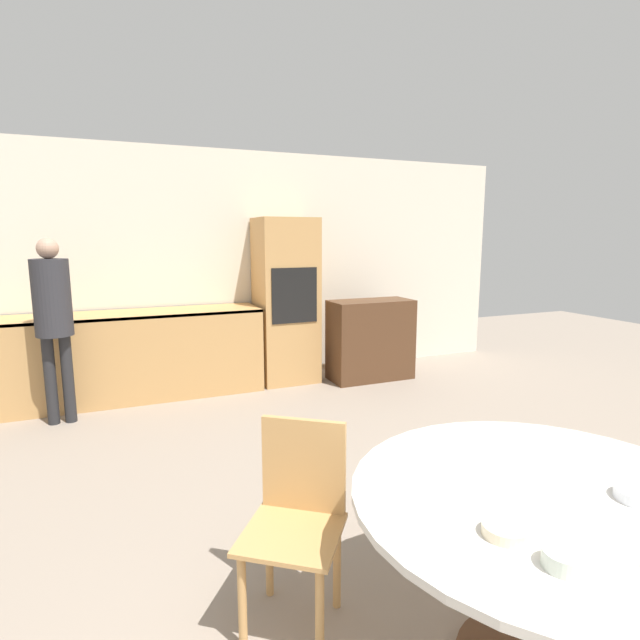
{
  "coord_description": "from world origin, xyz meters",
  "views": [
    {
      "loc": [
        -1.26,
        -0.05,
        1.66
      ],
      "look_at": [
        0.05,
        3.03,
        1.09
      ],
      "focal_mm": 28.0,
      "sensor_mm": 36.0,
      "label": 1
    }
  ],
  "objects_px": {
    "oven_unit": "(286,301)",
    "bowl_near": "(565,559)",
    "sideboard": "(371,340)",
    "bowl_far": "(506,530)",
    "person_standing": "(53,310)",
    "dining_table": "(547,539)",
    "chair_far_left": "(298,510)"
  },
  "relations": [
    {
      "from": "oven_unit",
      "to": "bowl_far",
      "type": "height_order",
      "value": "oven_unit"
    },
    {
      "from": "dining_table",
      "to": "bowl_near",
      "type": "bearing_deg",
      "value": -132.68
    },
    {
      "from": "bowl_near",
      "to": "bowl_far",
      "type": "bearing_deg",
      "value": 102.72
    },
    {
      "from": "dining_table",
      "to": "person_standing",
      "type": "distance_m",
      "value": 4.11
    },
    {
      "from": "dining_table",
      "to": "bowl_near",
      "type": "height_order",
      "value": "bowl_near"
    },
    {
      "from": "chair_far_left",
      "to": "person_standing",
      "type": "height_order",
      "value": "person_standing"
    },
    {
      "from": "chair_far_left",
      "to": "bowl_far",
      "type": "relative_size",
      "value": 5.95
    },
    {
      "from": "sideboard",
      "to": "bowl_far",
      "type": "xyz_separation_m",
      "value": [
        -1.67,
        -3.93,
        0.29
      ]
    },
    {
      "from": "dining_table",
      "to": "bowl_far",
      "type": "bearing_deg",
      "value": -158.33
    },
    {
      "from": "sideboard",
      "to": "bowl_far",
      "type": "bearing_deg",
      "value": -113.06
    },
    {
      "from": "person_standing",
      "to": "bowl_near",
      "type": "bearing_deg",
      "value": -67.96
    },
    {
      "from": "dining_table",
      "to": "bowl_far",
      "type": "height_order",
      "value": "bowl_far"
    },
    {
      "from": "oven_unit",
      "to": "bowl_near",
      "type": "relative_size",
      "value": 14.94
    },
    {
      "from": "sideboard",
      "to": "dining_table",
      "type": "distance_m",
      "value": 4.03
    },
    {
      "from": "dining_table",
      "to": "bowl_near",
      "type": "xyz_separation_m",
      "value": [
        -0.29,
        -0.31,
        0.2
      ]
    },
    {
      "from": "oven_unit",
      "to": "bowl_far",
      "type": "relative_size",
      "value": 12.76
    },
    {
      "from": "person_standing",
      "to": "bowl_far",
      "type": "bearing_deg",
      "value": -67.54
    },
    {
      "from": "oven_unit",
      "to": "chair_far_left",
      "type": "bearing_deg",
      "value": -108.29
    },
    {
      "from": "dining_table",
      "to": "sideboard",
      "type": "bearing_deg",
      "value": 70.55
    },
    {
      "from": "person_standing",
      "to": "bowl_far",
      "type": "distance_m",
      "value": 4.07
    },
    {
      "from": "oven_unit",
      "to": "chair_far_left",
      "type": "distance_m",
      "value": 3.68
    },
    {
      "from": "sideboard",
      "to": "chair_far_left",
      "type": "bearing_deg",
      "value": -123.38
    },
    {
      "from": "oven_unit",
      "to": "sideboard",
      "type": "bearing_deg",
      "value": -19.49
    },
    {
      "from": "sideboard",
      "to": "chair_far_left",
      "type": "height_order",
      "value": "sideboard"
    },
    {
      "from": "dining_table",
      "to": "person_standing",
      "type": "xyz_separation_m",
      "value": [
        -1.88,
        3.62,
        0.46
      ]
    },
    {
      "from": "oven_unit",
      "to": "bowl_near",
      "type": "xyz_separation_m",
      "value": [
        -0.71,
        -4.44,
        -0.16
      ]
    },
    {
      "from": "chair_far_left",
      "to": "person_standing",
      "type": "bearing_deg",
      "value": 148.07
    },
    {
      "from": "bowl_near",
      "to": "bowl_far",
      "type": "height_order",
      "value": "bowl_near"
    },
    {
      "from": "bowl_near",
      "to": "bowl_far",
      "type": "relative_size",
      "value": 0.85
    },
    {
      "from": "sideboard",
      "to": "person_standing",
      "type": "xyz_separation_m",
      "value": [
        -3.22,
        -0.17,
        0.56
      ]
    },
    {
      "from": "bowl_near",
      "to": "oven_unit",
      "type": "bearing_deg",
      "value": 80.94
    },
    {
      "from": "sideboard",
      "to": "bowl_near",
      "type": "height_order",
      "value": "sideboard"
    }
  ]
}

